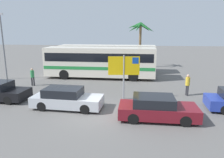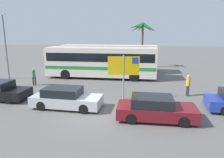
{
  "view_description": "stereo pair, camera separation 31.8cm",
  "coord_description": "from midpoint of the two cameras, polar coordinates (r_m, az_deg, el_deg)",
  "views": [
    {
      "loc": [
        2.22,
        -11.58,
        4.82
      ],
      "look_at": [
        0.4,
        3.61,
        1.3
      ],
      "focal_mm": 33.59,
      "sensor_mm": 36.0,
      "label": 1
    },
    {
      "loc": [
        2.54,
        -11.54,
        4.82
      ],
      "look_at": [
        0.4,
        3.61,
        1.3
      ],
      "focal_mm": 33.59,
      "sensor_mm": 36.0,
      "label": 2
    }
  ],
  "objects": [
    {
      "name": "bus_front_coach",
      "position": [
        21.79,
        -2.55,
        4.93
      ],
      "size": [
        11.25,
        2.56,
        3.17
      ],
      "color": "silver",
      "rests_on": "ground"
    },
    {
      "name": "ferry_sign",
      "position": [
        14.65,
        3.98,
        3.12
      ],
      "size": [
        2.19,
        0.33,
        3.2
      ],
      "rotation": [
        0.0,
        0.0,
        0.12
      ],
      "color": "gray",
      "rests_on": "ground"
    },
    {
      "name": "pedestrian_by_bus",
      "position": [
        16.76,
        20.53,
        -1.19
      ],
      "size": [
        0.32,
        0.32,
        1.64
      ],
      "rotation": [
        0.0,
        0.0,
        3.44
      ],
      "color": "#2D2D33",
      "rests_on": "ground"
    },
    {
      "name": "bus_rear_coach",
      "position": [
        25.14,
        -0.53,
        6.02
      ],
      "size": [
        11.25,
        2.56,
        3.17
      ],
      "color": "silver",
      "rests_on": "ground"
    },
    {
      "name": "car_silver",
      "position": [
        13.69,
        -11.81,
        -5.12
      ],
      "size": [
        4.5,
        1.92,
        1.32
      ],
      "rotation": [
        0.0,
        0.0,
        -0.05
      ],
      "color": "#B7BABF",
      "rests_on": "ground"
    },
    {
      "name": "car_maroon",
      "position": [
        11.94,
        12.43,
        -7.87
      ],
      "size": [
        4.31,
        1.79,
        1.32
      ],
      "rotation": [
        0.0,
        0.0,
        -0.0
      ],
      "color": "maroon",
      "rests_on": "ground"
    },
    {
      "name": "pedestrian_crossing_lot",
      "position": [
        20.06,
        -20.1,
        0.97
      ],
      "size": [
        0.32,
        0.32,
        1.59
      ],
      "rotation": [
        0.0,
        0.0,
        1.79
      ],
      "color": "#2D2D33",
      "rests_on": "ground"
    },
    {
      "name": "palm_tree_seaside",
      "position": [
        28.21,
        8.71,
        12.88
      ],
      "size": [
        3.7,
        3.81,
        5.92
      ],
      "color": "brown",
      "rests_on": "ground"
    },
    {
      "name": "ground",
      "position": [
        12.75,
        -3.37,
        -9.28
      ],
      "size": [
        120.0,
        120.0,
        0.0
      ],
      "primitive_type": "plane",
      "color": "#605E5B"
    },
    {
      "name": "lamp_post_left_side",
      "position": [
        23.57,
        -26.66,
        8.55
      ],
      "size": [
        0.56,
        0.2,
        6.49
      ],
      "color": "slate",
      "rests_on": "ground"
    }
  ]
}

